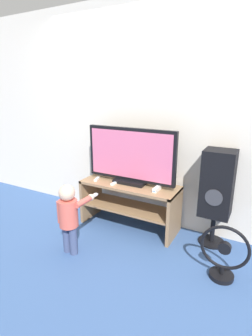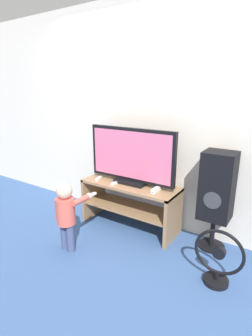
{
  "view_description": "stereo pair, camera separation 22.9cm",
  "coord_description": "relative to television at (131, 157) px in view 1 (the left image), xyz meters",
  "views": [
    {
      "loc": [
        1.35,
        -2.33,
        1.62
      ],
      "look_at": [
        0.0,
        0.13,
        0.77
      ],
      "focal_mm": 28.0,
      "sensor_mm": 36.0,
      "label": 1
    },
    {
      "loc": [
        1.55,
        -2.21,
        1.62
      ],
      "look_at": [
        0.0,
        0.13,
        0.77
      ],
      "focal_mm": 28.0,
      "sensor_mm": 36.0,
      "label": 2
    }
  ],
  "objects": [
    {
      "name": "ground_plane",
      "position": [
        0.0,
        -0.24,
        -0.87
      ],
      "size": [
        16.0,
        16.0,
        0.0
      ],
      "primitive_type": "plane",
      "color": "#38568C"
    },
    {
      "name": "child",
      "position": [
        -0.27,
        -0.78,
        -0.44
      ],
      "size": [
        0.28,
        0.43,
        0.74
      ],
      "color": "#3F4C72",
      "rests_on": "ground_plane"
    },
    {
      "name": "television",
      "position": [
        0.0,
        0.0,
        0.0
      ],
      "size": [
        1.09,
        0.2,
        0.65
      ],
      "color": "black",
      "rests_on": "tv_stand"
    },
    {
      "name": "game_console",
      "position": [
        0.37,
        -0.08,
        -0.3
      ],
      "size": [
        0.05,
        0.16,
        0.04
      ],
      "color": "white",
      "rests_on": "tv_stand"
    },
    {
      "name": "remote_primary",
      "position": [
        -0.41,
        -0.1,
        -0.31
      ],
      "size": [
        0.07,
        0.13,
        0.03
      ],
      "color": "white",
      "rests_on": "tv_stand"
    },
    {
      "name": "speaker_tower",
      "position": [
        0.96,
        0.09,
        -0.21
      ],
      "size": [
        0.31,
        0.29,
        1.04
      ],
      "color": "black",
      "rests_on": "ground_plane"
    },
    {
      "name": "remote_secondary",
      "position": [
        -0.15,
        -0.12,
        -0.31
      ],
      "size": [
        0.04,
        0.13,
        0.03
      ],
      "color": "white",
      "rests_on": "tv_stand"
    },
    {
      "name": "floor_fan",
      "position": [
        1.15,
        -0.44,
        -0.64
      ],
      "size": [
        0.42,
        0.21,
        0.51
      ],
      "color": "black",
      "rests_on": "ground_plane"
    },
    {
      "name": "tv_stand",
      "position": [
        0.0,
        -0.02,
        -0.51
      ],
      "size": [
        1.16,
        0.44,
        0.55
      ],
      "color": "#93704C",
      "rests_on": "ground_plane"
    },
    {
      "name": "wall_back",
      "position": [
        0.0,
        0.28,
        0.43
      ],
      "size": [
        10.0,
        0.06,
        2.6
      ],
      "color": "silver",
      "rests_on": "ground_plane"
    }
  ]
}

